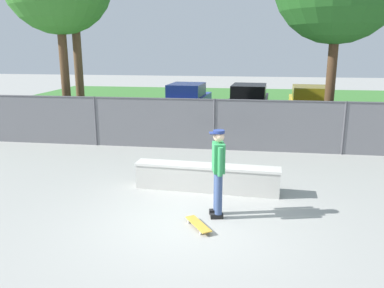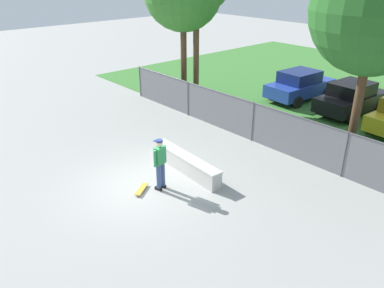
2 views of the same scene
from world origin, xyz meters
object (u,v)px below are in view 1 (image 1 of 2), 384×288
object	(u,v)px
concrete_ledge	(207,178)
car_blue	(187,100)
skateboarder	(218,169)
car_black	(249,101)
car_yellow	(310,104)
skateboard	(198,224)

from	to	relation	value
concrete_ledge	car_blue	bearing A→B (deg)	101.74
car_blue	skateboarder	bearing A→B (deg)	-77.86
car_black	car_yellow	distance (m)	2.89
skateboarder	car_blue	world-z (taller)	skateboarder
concrete_ledge	skateboarder	xyz separation A→B (m)	(0.39, -1.45, 0.70)
skateboard	car_black	bearing A→B (deg)	85.96
skateboard	car_blue	size ratio (longest dim) A/B	0.18
skateboarder	car_black	bearing A→B (deg)	87.34
concrete_ledge	skateboard	world-z (taller)	concrete_ledge
skateboard	car_yellow	size ratio (longest dim) A/B	0.18
skateboarder	car_black	distance (m)	11.81
skateboard	car_blue	distance (m)	12.62
concrete_ledge	skateboarder	distance (m)	1.66
car_blue	car_black	distance (m)	3.09
skateboarder	car_black	size ratio (longest dim) A/B	0.43
concrete_ledge	car_blue	xyz separation A→B (m)	(-2.15, 10.36, 0.51)
concrete_ledge	car_blue	size ratio (longest dim) A/B	0.83
concrete_ledge	car_black	xyz separation A→B (m)	(0.93, 10.34, 0.51)
skateboard	car_blue	world-z (taller)	car_blue
skateboard	car_black	xyz separation A→B (m)	(0.87, 12.39, 0.77)
car_black	car_yellow	world-z (taller)	same
concrete_ledge	car_yellow	xyz separation A→B (m)	(3.78, 9.88, 0.51)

